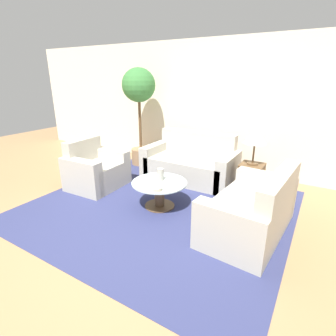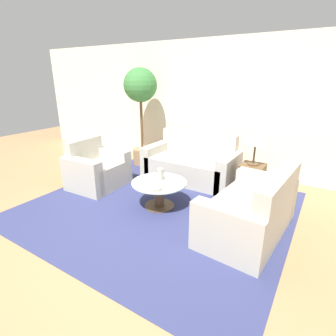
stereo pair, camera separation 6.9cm
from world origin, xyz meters
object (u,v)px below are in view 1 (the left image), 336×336
at_px(loveseat, 255,213).
at_px(potted_plant, 139,97).
at_px(sofa_main, 191,164).
at_px(coffee_table, 159,191).
at_px(armchair, 95,171).
at_px(vase, 160,174).
at_px(table_lamp, 256,136).
at_px(bowl, 155,189).

relative_size(loveseat, potted_plant, 0.74).
relative_size(sofa_main, coffee_table, 2.09).
distance_m(sofa_main, armchair, 1.80).
bearing_deg(armchair, vase, -91.98).
bearing_deg(armchair, sofa_main, -49.27).
height_order(sofa_main, armchair, sofa_main).
xyz_separation_m(coffee_table, vase, (-0.03, 0.08, 0.23)).
height_order(sofa_main, loveseat, sofa_main).
xyz_separation_m(loveseat, vase, (-1.44, 0.07, 0.21)).
relative_size(armchair, vase, 5.31).
relative_size(coffee_table, vase, 4.54).
distance_m(table_lamp, bowl, 1.83).
relative_size(loveseat, coffee_table, 1.85).
distance_m(loveseat, coffee_table, 1.41).
bearing_deg(potted_plant, vase, -45.07).
bearing_deg(potted_plant, coffee_table, -45.94).
xyz_separation_m(armchair, table_lamp, (2.49, 1.10, 0.71)).
bearing_deg(coffee_table, sofa_main, 94.90).
relative_size(potted_plant, bowl, 11.06).
distance_m(armchair, bowl, 1.59).
bearing_deg(vase, bowl, -67.77).
xyz_separation_m(potted_plant, bowl, (1.60, -1.81, -1.04)).
xyz_separation_m(loveseat, bowl, (-1.29, -0.28, 0.14)).
bearing_deg(sofa_main, loveseat, -40.38).
bearing_deg(loveseat, table_lamp, -158.85).
relative_size(armchair, bowl, 5.19).
xyz_separation_m(sofa_main, armchair, (-1.32, -1.22, 0.00)).
distance_m(coffee_table, potted_plant, 2.45).
distance_m(potted_plant, vase, 2.27).
bearing_deg(table_lamp, sofa_main, 174.02).
xyz_separation_m(sofa_main, table_lamp, (1.17, -0.12, 0.71)).
xyz_separation_m(armchair, bowl, (1.55, -0.35, 0.14)).
xyz_separation_m(coffee_table, table_lamp, (1.06, 1.17, 0.74)).
bearing_deg(potted_plant, armchair, -88.04).
bearing_deg(bowl, table_lamp, 56.90).
distance_m(sofa_main, bowl, 1.60).
distance_m(armchair, coffee_table, 1.43).
height_order(armchair, vase, armchair).
bearing_deg(armchair, loveseat, -93.50).
distance_m(potted_plant, bowl, 2.63).
bearing_deg(bowl, vase, 112.23).
bearing_deg(sofa_main, armchair, -137.22).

